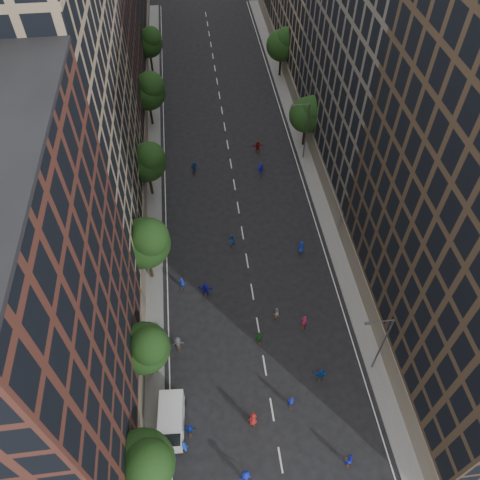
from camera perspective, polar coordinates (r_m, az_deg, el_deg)
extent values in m
plane|color=black|center=(64.55, -0.64, 6.48)|extent=(240.00, 240.00, 0.00)
cube|color=slate|center=(70.35, -11.26, 9.71)|extent=(4.00, 105.00, 0.15)
cube|color=slate|center=(72.04, 8.37, 11.25)|extent=(4.00, 105.00, 0.15)
cube|color=#4F271E|center=(36.77, -26.38, -9.97)|extent=(14.00, 22.00, 30.00)
cube|color=#998264|center=(51.90, -22.19, 14.44)|extent=(14.00, 26.00, 34.00)
cube|color=#4F271E|center=(73.05, -18.83, 22.73)|extent=(14.00, 20.00, 28.00)
cube|color=#615950|center=(62.80, 17.57, 21.31)|extent=(14.00, 28.00, 33.00)
cylinder|color=black|center=(43.64, -11.07, -26.45)|extent=(0.36, 0.36, 3.96)
sphere|color=black|center=(40.21, -11.89, -25.13)|extent=(5.20, 5.20, 5.20)
sphere|color=black|center=(38.74, -11.19, -25.31)|extent=(3.90, 3.90, 3.90)
cylinder|color=black|center=(47.33, -10.96, -14.72)|extent=(0.36, 0.36, 3.70)
sphere|color=black|center=(44.39, -11.60, -12.78)|extent=(4.80, 4.80, 4.80)
sphere|color=black|center=(43.04, -11.05, -12.54)|extent=(3.60, 3.60, 3.60)
cylinder|color=black|center=(53.60, -10.93, -3.05)|extent=(0.36, 0.36, 4.22)
sphere|color=black|center=(50.68, -11.56, -0.38)|extent=(5.60, 5.60, 5.60)
sphere|color=black|center=(49.19, -11.00, 0.26)|extent=(4.20, 4.20, 4.20)
cylinder|color=black|center=(63.36, -10.85, 6.83)|extent=(0.36, 0.36, 3.87)
sphere|color=black|center=(61.10, -11.32, 9.27)|extent=(5.00, 5.00, 5.00)
sphere|color=black|center=(59.88, -10.91, 9.94)|extent=(3.75, 3.75, 3.75)
cylinder|color=black|center=(76.00, -10.80, 14.94)|extent=(0.36, 0.36, 4.05)
sphere|color=black|center=(74.05, -11.23, 17.29)|extent=(5.40, 5.40, 5.40)
sphere|color=black|center=(72.84, -10.84, 18.03)|extent=(4.05, 4.05, 4.05)
cylinder|color=black|center=(89.82, -10.75, 20.53)|extent=(0.36, 0.36, 3.78)
sphere|color=black|center=(88.27, -11.09, 22.48)|extent=(4.80, 4.80, 4.80)
sphere|color=black|center=(87.28, -10.80, 23.10)|extent=(3.60, 3.60, 3.60)
cylinder|color=black|center=(71.17, 7.81, 12.60)|extent=(0.36, 0.36, 3.74)
sphere|color=black|center=(69.23, 8.11, 14.86)|extent=(5.00, 5.00, 5.00)
sphere|color=black|center=(68.29, 8.84, 15.51)|extent=(3.75, 3.75, 3.75)
cylinder|color=black|center=(87.56, 4.91, 20.46)|extent=(0.36, 0.36, 3.96)
sphere|color=black|center=(85.90, 5.08, 22.56)|extent=(5.20, 5.20, 5.20)
sphere|color=black|center=(85.00, 5.68, 23.20)|extent=(3.90, 3.90, 3.90)
cylinder|color=#595B60|center=(46.37, 16.90, -12.21)|extent=(0.18, 0.18, 9.00)
cylinder|color=#595B60|center=(42.21, 16.73, -9.50)|extent=(2.40, 0.12, 0.12)
cube|color=#595B60|center=(41.89, 15.30, -9.75)|extent=(0.50, 0.22, 0.15)
cylinder|color=#595B60|center=(67.16, 8.08, 12.86)|extent=(0.18, 0.18, 9.00)
cylinder|color=#595B60|center=(64.36, 7.44, 16.04)|extent=(2.40, 0.12, 0.12)
cube|color=#595B60|center=(64.15, 6.44, 15.97)|extent=(0.50, 0.22, 0.15)
cube|color=silver|center=(45.47, -8.34, -20.27)|extent=(2.39, 3.81, 2.24)
cube|color=silver|center=(45.11, -8.42, -23.12)|extent=(2.15, 1.77, 1.43)
cube|color=black|center=(44.49, -8.52, -22.86)|extent=(1.92, 1.45, 0.10)
cylinder|color=black|center=(45.80, -9.72, -23.73)|extent=(0.31, 0.79, 0.77)
cylinder|color=black|center=(45.56, -6.94, -23.76)|extent=(0.31, 0.79, 0.77)
cylinder|color=black|center=(47.12, -9.41, -19.12)|extent=(0.31, 0.79, 0.77)
cylinder|color=black|center=(46.89, -6.80, -19.11)|extent=(0.31, 0.79, 0.77)
imported|color=#153DAE|center=(45.12, -6.91, -23.72)|extent=(0.90, 0.70, 1.63)
imported|color=#1324A0|center=(46.37, 6.22, -19.02)|extent=(0.63, 0.42, 1.71)
imported|color=#1724BC|center=(45.49, 13.08, -24.63)|extent=(0.84, 0.67, 1.67)
imported|color=#1521AB|center=(44.06, 0.71, -26.93)|extent=(1.29, 0.85, 1.86)
imported|color=#122A96|center=(45.39, -6.15, -21.99)|extent=(1.11, 0.49, 1.87)
imported|color=#134BA0|center=(47.86, 9.77, -15.86)|extent=(1.61, 0.75, 1.67)
imported|color=maroon|center=(45.46, 1.60, -20.96)|extent=(1.09, 0.88, 1.95)
imported|color=#AB1C3C|center=(50.35, 7.80, -9.84)|extent=(0.79, 0.67, 1.83)
imported|color=#ADACA9|center=(50.76, 4.42, -8.90)|extent=(0.91, 0.82, 1.52)
imported|color=#3E3F43|center=(49.04, -7.59, -12.37)|extent=(1.25, 0.79, 1.85)
imported|color=#1F6924|center=(49.05, 2.38, -11.80)|extent=(1.05, 0.50, 1.74)
imported|color=#1816BA|center=(52.27, -4.24, -6.03)|extent=(1.78, 0.86, 1.84)
imported|color=#1634B5|center=(56.38, 7.45, -0.87)|extent=(0.98, 0.75, 1.79)
imported|color=#152EAC|center=(53.10, -7.10, -5.22)|extent=(0.74, 0.60, 1.75)
imported|color=blue|center=(56.65, -1.06, -0.04)|extent=(1.01, 0.90, 1.72)
imported|color=#15139C|center=(65.86, 2.53, 8.58)|extent=(1.29, 0.80, 1.93)
imported|color=#114090|center=(66.42, -5.60, 8.76)|extent=(1.20, 0.84, 1.90)
imported|color=maroon|center=(69.84, 2.19, 11.29)|extent=(1.77, 0.70, 1.86)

